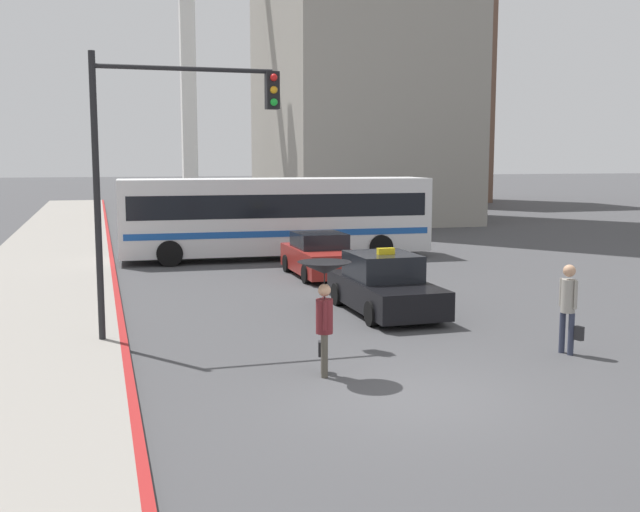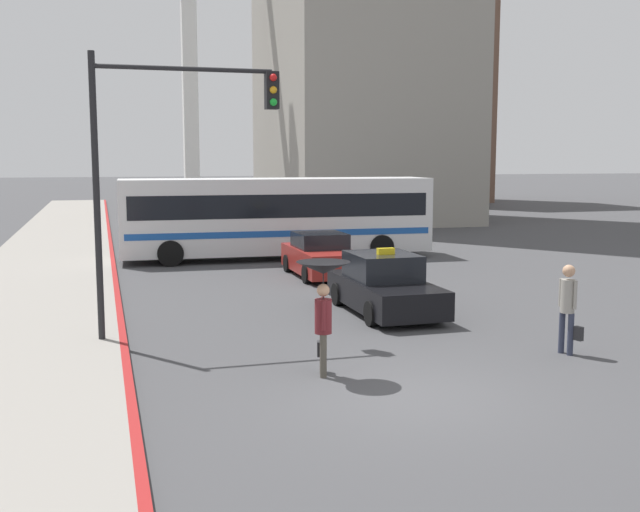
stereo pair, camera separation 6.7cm
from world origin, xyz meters
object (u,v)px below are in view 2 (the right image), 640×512
Objects in this scene: sedan_red at (321,256)px; pedestrian_man at (568,303)px; taxi at (385,286)px; monument_cross at (189,23)px; pedestrian_with_umbrella at (323,286)px; traffic_light at (169,144)px; city_bus at (277,214)px.

sedan_red is 2.22× the size of pedestrian_man.
pedestrian_man is at bearing 112.84° from taxi.
monument_cross is at bearing -87.47° from taxi.
taxi is 32.16m from monument_cross.
pedestrian_with_umbrella is at bearing 57.81° from taxi.
taxi is 5.29m from pedestrian_man.
pedestrian_man is 0.30× the size of traffic_light.
monument_cross reaches higher than sedan_red.
taxi is at bearing -17.92° from pedestrian_with_umbrella.
taxi is 2.02× the size of pedestrian_with_umbrella.
monument_cross reaches higher than taxi.
taxi is 5.91m from pedestrian_with_umbrella.
city_bus is at bearing 4.11° from pedestrian_with_umbrella.
monument_cross is at bearing 82.52° from traffic_light.
pedestrian_man is at bearing 99.84° from sedan_red.
pedestrian_with_umbrella is at bearing -56.09° from traffic_light.
traffic_light is at bearing 159.54° from city_bus.
pedestrian_with_umbrella is 5.19m from pedestrian_man.
city_bus is 5.76× the size of pedestrian_with_umbrella.
sedan_red is 0.19× the size of monument_cross.
pedestrian_man is at bearing -84.48° from monument_cross.
taxi is at bearing -176.28° from city_bus.
traffic_light is at bearing 48.18° from pedestrian_with_umbrella.
monument_cross is at bearing 169.46° from pedestrian_man.
pedestrian_man is 36.76m from monument_cross.
traffic_light reaches higher than sedan_red.
pedestrian_man is 0.09× the size of monument_cross.
sedan_red is at bearing 53.73° from traffic_light.
taxi is 6.67m from traffic_light.
city_bus reaches higher than taxi.
sedan_red is 26.50m from monument_cross.
traffic_light is (-5.59, -7.62, 3.57)m from sedan_red.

